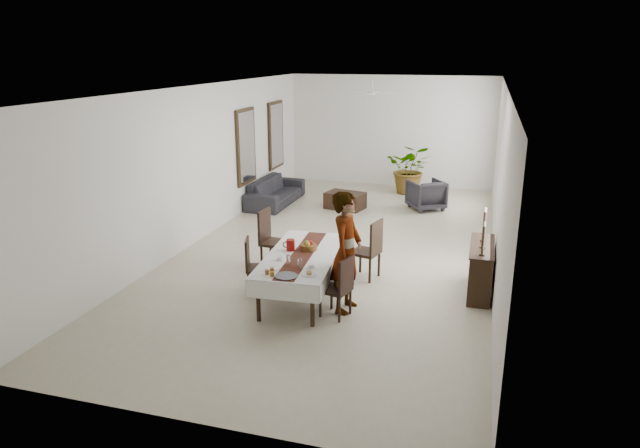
# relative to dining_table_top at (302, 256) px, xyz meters

# --- Properties ---
(floor) EXTENTS (6.00, 12.00, 0.00)m
(floor) POSITION_rel_dining_table_top_xyz_m (0.01, 2.44, -0.68)
(floor) COLOR #C1B79A
(floor) RESTS_ON ground
(ceiling) EXTENTS (6.00, 12.00, 0.02)m
(ceiling) POSITION_rel_dining_table_top_xyz_m (0.01, 2.44, 2.52)
(ceiling) COLOR white
(ceiling) RESTS_ON wall_back
(wall_back) EXTENTS (6.00, 0.02, 3.20)m
(wall_back) POSITION_rel_dining_table_top_xyz_m (0.01, 8.44, 0.92)
(wall_back) COLOR white
(wall_back) RESTS_ON floor
(wall_front) EXTENTS (6.00, 0.02, 3.20)m
(wall_front) POSITION_rel_dining_table_top_xyz_m (0.01, -3.56, 0.92)
(wall_front) COLOR white
(wall_front) RESTS_ON floor
(wall_left) EXTENTS (0.02, 12.00, 3.20)m
(wall_left) POSITION_rel_dining_table_top_xyz_m (-2.99, 2.44, 0.92)
(wall_left) COLOR white
(wall_left) RESTS_ON floor
(wall_right) EXTENTS (0.02, 12.00, 3.20)m
(wall_right) POSITION_rel_dining_table_top_xyz_m (3.01, 2.44, 0.92)
(wall_right) COLOR white
(wall_right) RESTS_ON floor
(dining_table_top) EXTENTS (1.09, 2.30, 0.05)m
(dining_table_top) POSITION_rel_dining_table_top_xyz_m (0.00, 0.00, 0.00)
(dining_table_top) COLOR black
(dining_table_top) RESTS_ON table_leg_fl
(table_leg_fl) EXTENTS (0.07, 0.07, 0.65)m
(table_leg_fl) POSITION_rel_dining_table_top_xyz_m (-0.33, -1.09, -0.35)
(table_leg_fl) COLOR black
(table_leg_fl) RESTS_ON floor
(table_leg_fr) EXTENTS (0.07, 0.07, 0.65)m
(table_leg_fr) POSITION_rel_dining_table_top_xyz_m (0.48, -1.03, -0.35)
(table_leg_fr) COLOR black
(table_leg_fr) RESTS_ON floor
(table_leg_bl) EXTENTS (0.07, 0.07, 0.65)m
(table_leg_bl) POSITION_rel_dining_table_top_xyz_m (-0.48, 1.03, -0.35)
(table_leg_bl) COLOR black
(table_leg_bl) RESTS_ON floor
(table_leg_br) EXTENTS (0.07, 0.07, 0.65)m
(table_leg_br) POSITION_rel_dining_table_top_xyz_m (0.33, 1.09, -0.35)
(table_leg_br) COLOR black
(table_leg_br) RESTS_ON floor
(tablecloth_top) EXTENTS (1.27, 2.48, 0.01)m
(tablecloth_top) POSITION_rel_dining_table_top_xyz_m (0.00, 0.00, 0.03)
(tablecloth_top) COLOR silver
(tablecloth_top) RESTS_ON dining_table_top
(tablecloth_drape_left) EXTENTS (0.18, 2.40, 0.28)m
(tablecloth_drape_left) POSITION_rel_dining_table_top_xyz_m (-0.54, -0.04, -0.11)
(tablecloth_drape_left) COLOR white
(tablecloth_drape_left) RESTS_ON dining_table_top
(tablecloth_drape_right) EXTENTS (0.18, 2.40, 0.28)m
(tablecloth_drape_right) POSITION_rel_dining_table_top_xyz_m (0.54, 0.04, -0.11)
(tablecloth_drape_right) COLOR white
(tablecloth_drape_right) RESTS_ON dining_table_top
(tablecloth_drape_near) EXTENTS (1.10, 0.09, 0.28)m
(tablecloth_drape_near) POSITION_rel_dining_table_top_xyz_m (0.08, -1.20, -0.11)
(tablecloth_drape_near) COLOR white
(tablecloth_drape_near) RESTS_ON dining_table_top
(tablecloth_drape_far) EXTENTS (1.10, 0.09, 0.28)m
(tablecloth_drape_far) POSITION_rel_dining_table_top_xyz_m (-0.08, 1.20, -0.11)
(tablecloth_drape_far) COLOR white
(tablecloth_drape_far) RESTS_ON dining_table_top
(table_runner) EXTENTS (0.49, 2.35, 0.00)m
(table_runner) POSITION_rel_dining_table_top_xyz_m (0.00, 0.00, 0.04)
(table_runner) COLOR #5A2619
(table_runner) RESTS_ON tablecloth_top
(red_pitcher) EXTENTS (0.15, 0.15, 0.19)m
(red_pitcher) POSITION_rel_dining_table_top_xyz_m (-0.24, 0.12, 0.13)
(red_pitcher) COLOR maroon
(red_pitcher) RESTS_ON tablecloth_top
(pitcher_handle) EXTENTS (0.11, 0.03, 0.11)m
(pitcher_handle) POSITION_rel_dining_table_top_xyz_m (-0.32, 0.12, 0.13)
(pitcher_handle) COLOR maroon
(pitcher_handle) RESTS_ON red_pitcher
(wine_glass_near) EXTENTS (0.07, 0.07, 0.16)m
(wine_glass_near) POSITION_rel_dining_table_top_xyz_m (0.15, -0.60, 0.11)
(wine_glass_near) COLOR silver
(wine_glass_near) RESTS_ON tablecloth_top
(wine_glass_mid) EXTENTS (0.07, 0.07, 0.16)m
(wine_glass_mid) POSITION_rel_dining_table_top_xyz_m (-0.06, -0.52, 0.11)
(wine_glass_mid) COLOR white
(wine_glass_mid) RESTS_ON tablecloth_top
(teacup_right) EXTENTS (0.08, 0.08, 0.06)m
(teacup_right) POSITION_rel_dining_table_top_xyz_m (0.32, -0.54, 0.06)
(teacup_right) COLOR white
(teacup_right) RESTS_ON saucer_right
(saucer_right) EXTENTS (0.14, 0.14, 0.01)m
(saucer_right) POSITION_rel_dining_table_top_xyz_m (0.32, -0.54, 0.04)
(saucer_right) COLOR white
(saucer_right) RESTS_ON tablecloth_top
(teacup_left) EXTENTS (0.08, 0.08, 0.06)m
(teacup_left) POSITION_rel_dining_table_top_xyz_m (-0.26, -0.35, 0.06)
(teacup_left) COLOR white
(teacup_left) RESTS_ON saucer_left
(saucer_left) EXTENTS (0.14, 0.14, 0.01)m
(saucer_left) POSITION_rel_dining_table_top_xyz_m (-0.26, -0.35, 0.04)
(saucer_left) COLOR silver
(saucer_left) RESTS_ON tablecloth_top
(plate_near_right) EXTENTS (0.22, 0.22, 0.01)m
(plate_near_right) POSITION_rel_dining_table_top_xyz_m (0.37, -0.82, 0.04)
(plate_near_right) COLOR silver
(plate_near_right) RESTS_ON tablecloth_top
(bread_near_right) EXTENTS (0.08, 0.08, 0.08)m
(bread_near_right) POSITION_rel_dining_table_top_xyz_m (0.37, -0.82, 0.07)
(bread_near_right) COLOR tan
(bread_near_right) RESTS_ON plate_near_right
(plate_near_left) EXTENTS (0.22, 0.22, 0.01)m
(plate_near_left) POSITION_rel_dining_table_top_xyz_m (-0.23, -0.72, 0.04)
(plate_near_left) COLOR white
(plate_near_left) RESTS_ON tablecloth_top
(plate_far_left) EXTENTS (0.22, 0.22, 0.01)m
(plate_far_left) POSITION_rel_dining_table_top_xyz_m (-0.33, 0.49, 0.04)
(plate_far_left) COLOR white
(plate_far_left) RESTS_ON tablecloth_top
(serving_tray) EXTENTS (0.34, 0.34, 0.02)m
(serving_tray) POSITION_rel_dining_table_top_xyz_m (0.07, -0.98, 0.04)
(serving_tray) COLOR #38383C
(serving_tray) RESTS_ON tablecloth_top
(jam_jar_a) EXTENTS (0.06, 0.06, 0.07)m
(jam_jar_a) POSITION_rel_dining_table_top_xyz_m (-0.13, -1.02, 0.07)
(jam_jar_a) COLOR #925D15
(jam_jar_a) RESTS_ON tablecloth_top
(jam_jar_b) EXTENTS (0.06, 0.06, 0.07)m
(jam_jar_b) POSITION_rel_dining_table_top_xyz_m (-0.23, -0.97, 0.07)
(jam_jar_b) COLOR brown
(jam_jar_b) RESTS_ON tablecloth_top
(jam_jar_c) EXTENTS (0.06, 0.06, 0.07)m
(jam_jar_c) POSITION_rel_dining_table_top_xyz_m (-0.19, -0.87, 0.07)
(jam_jar_c) COLOR #984E16
(jam_jar_c) RESTS_ON tablecloth_top
(fruit_basket) EXTENTS (0.28, 0.28, 0.09)m
(fruit_basket) POSITION_rel_dining_table_top_xyz_m (0.03, 0.24, 0.08)
(fruit_basket) COLOR brown
(fruit_basket) RESTS_ON tablecloth_top
(fruit_red) EXTENTS (0.08, 0.08, 0.08)m
(fruit_red) POSITION_rel_dining_table_top_xyz_m (0.06, 0.26, 0.15)
(fruit_red) COLOR #A31013
(fruit_red) RESTS_ON fruit_basket
(fruit_green) EXTENTS (0.07, 0.07, 0.07)m
(fruit_green) POSITION_rel_dining_table_top_xyz_m (-0.01, 0.26, 0.15)
(fruit_green) COLOR olive
(fruit_green) RESTS_ON fruit_basket
(fruit_yellow) EXTENTS (0.08, 0.08, 0.08)m
(fruit_yellow) POSITION_rel_dining_table_top_xyz_m (0.03, 0.19, 0.15)
(fruit_yellow) COLOR gold
(fruit_yellow) RESTS_ON fruit_basket
(chair_right_near_seat) EXTENTS (0.50, 0.50, 0.05)m
(chair_right_near_seat) POSITION_rel_dining_table_top_xyz_m (0.71, -0.59, -0.25)
(chair_right_near_seat) COLOR black
(chair_right_near_seat) RESTS_ON chair_right_near_leg_fl
(chair_right_near_leg_fl) EXTENTS (0.05, 0.05, 0.40)m
(chair_right_near_leg_fl) POSITION_rel_dining_table_top_xyz_m (0.83, -0.80, -0.48)
(chair_right_near_leg_fl) COLOR black
(chair_right_near_leg_fl) RESTS_ON floor
(chair_right_near_leg_fr) EXTENTS (0.05, 0.05, 0.40)m
(chair_right_near_leg_fr) POSITION_rel_dining_table_top_xyz_m (0.92, -0.48, -0.48)
(chair_right_near_leg_fr) COLOR black
(chair_right_near_leg_fr) RESTS_ON floor
(chair_right_near_leg_bl) EXTENTS (0.05, 0.05, 0.40)m
(chair_right_near_leg_bl) POSITION_rel_dining_table_top_xyz_m (0.51, -0.71, -0.48)
(chair_right_near_leg_bl) COLOR black
(chair_right_near_leg_bl) RESTS_ON floor
(chair_right_near_leg_br) EXTENTS (0.05, 0.05, 0.40)m
(chair_right_near_leg_br) POSITION_rel_dining_table_top_xyz_m (0.60, -0.39, -0.48)
(chair_right_near_leg_br) COLOR black
(chair_right_near_leg_br) RESTS_ON floor
(chair_right_near_back) EXTENTS (0.14, 0.40, 0.52)m
(chair_right_near_back) POSITION_rel_dining_table_top_xyz_m (0.89, -0.64, 0.02)
(chair_right_near_back) COLOR black
(chair_right_near_back) RESTS_ON chair_right_near_seat
(chair_right_far_seat) EXTENTS (0.55, 0.55, 0.05)m
(chair_right_far_seat) POSITION_rel_dining_table_top_xyz_m (0.83, 1.02, -0.20)
(chair_right_far_seat) COLOR black
(chair_right_far_seat) RESTS_ON chair_right_far_leg_fl
(chair_right_far_leg_fl) EXTENTS (0.06, 0.06, 0.45)m
(chair_right_far_leg_fl) POSITION_rel_dining_table_top_xyz_m (0.96, 0.80, -0.45)
(chair_right_far_leg_fl) COLOR black
(chair_right_far_leg_fl) RESTS_ON floor
(chair_right_far_leg_fr) EXTENTS (0.06, 0.06, 0.45)m
(chair_right_far_leg_fr) POSITION_rel_dining_table_top_xyz_m (1.05, 1.16, -0.45)
(chair_right_far_leg_fr) COLOR black
(chair_right_far_leg_fr) RESTS_ON floor
(chair_right_far_leg_bl) EXTENTS (0.06, 0.06, 0.45)m
(chair_right_far_leg_bl) POSITION_rel_dining_table_top_xyz_m (0.60, 0.89, -0.45)
(chair_right_far_leg_bl) COLOR black
(chair_right_far_leg_bl) RESTS_ON floor
(chair_right_far_leg_br) EXTENTS (0.06, 0.06, 0.45)m
(chair_right_far_leg_br) POSITION_rel_dining_table_top_xyz_m (0.70, 1.25, -0.45)
(chair_right_far_leg_br) COLOR black
(chair_right_far_leg_br) RESTS_ON floor
(chair_right_far_back) EXTENTS (0.15, 0.45, 0.58)m
(chair_right_far_back) POSITION_rel_dining_table_top_xyz_m (1.03, 0.97, 0.11)
(chair_right_far_back) COLOR black
(chair_right_far_back) RESTS_ON chair_right_far_seat
(chair_left_near_seat) EXTENTS (0.49, 0.49, 0.04)m
(chair_left_near_seat) POSITION_rel_dining_table_top_xyz_m (-0.74, -0.06, -0.27)
(chair_left_near_seat) COLOR black
(chair_left_near_seat) RESTS_ON chair_left_near_leg_fl
(chair_left_near_leg_fl) EXTENTS (0.05, 0.05, 0.39)m
(chair_left_near_leg_fl) POSITION_rel_dining_table_top_xyz_m (-0.94, 0.04, -0.48)
(chair_left_near_leg_fl) COLOR black
(chair_left_near_leg_fl) RESTS_ON floor
(chair_left_near_leg_fr) EXTENTS (0.05, 0.05, 0.39)m
(chair_left_near_leg_fr) POSITION_rel_dining_table_top_xyz_m (-0.85, -0.26, -0.48)
(chair_left_near_leg_fr) COLOR black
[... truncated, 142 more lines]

